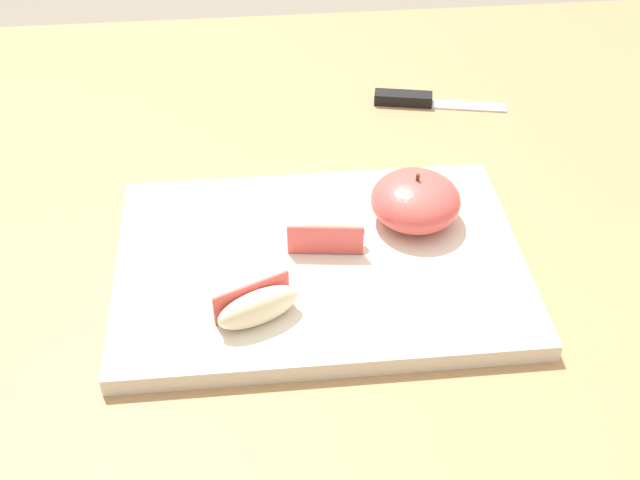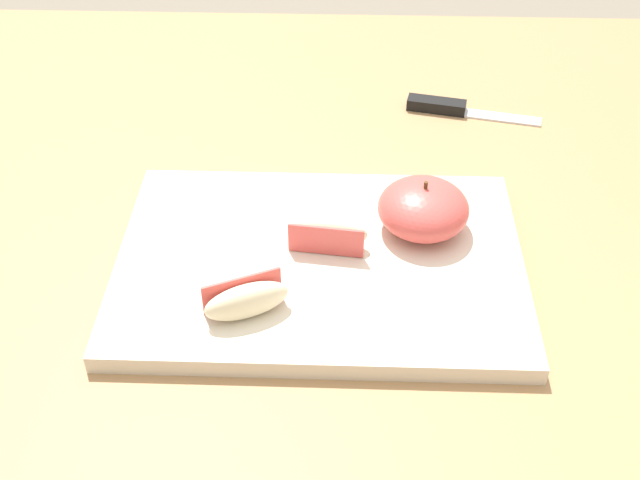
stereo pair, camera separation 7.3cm
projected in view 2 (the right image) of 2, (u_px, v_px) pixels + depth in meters
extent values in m
cube|color=#9E754C|center=(372.00, 223.00, 0.83)|extent=(1.36, 0.93, 0.03)
cube|color=#9E754C|center=(6.00, 238.00, 1.40)|extent=(0.06, 0.06, 0.73)
cube|color=beige|center=(320.00, 264.00, 0.75)|extent=(0.37, 0.26, 0.02)
ellipsoid|color=#D14C47|center=(423.00, 208.00, 0.76)|extent=(0.09, 0.09, 0.05)
cylinder|color=#4C3319|center=(426.00, 186.00, 0.74)|extent=(0.00, 0.00, 0.01)
ellipsoid|color=beige|center=(328.00, 232.00, 0.74)|extent=(0.08, 0.03, 0.03)
cube|color=#D14C47|center=(326.00, 241.00, 0.73)|extent=(0.07, 0.01, 0.03)
ellipsoid|color=beige|center=(247.00, 301.00, 0.67)|extent=(0.08, 0.05, 0.03)
cube|color=#D14C47|center=(242.00, 291.00, 0.68)|extent=(0.07, 0.03, 0.03)
cube|color=silver|center=(503.00, 118.00, 0.96)|extent=(0.09, 0.04, 0.00)
cube|color=black|center=(436.00, 105.00, 0.97)|extent=(0.07, 0.03, 0.01)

